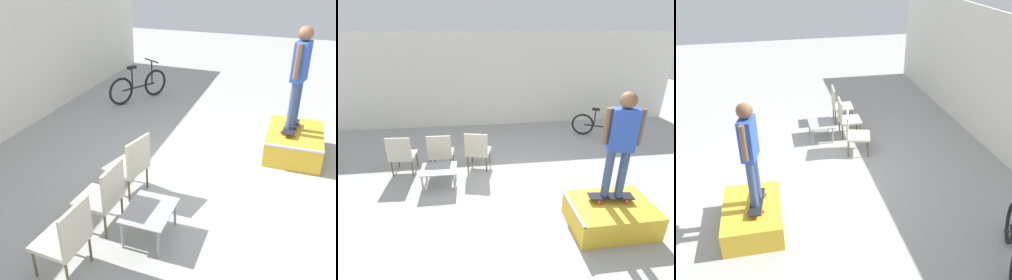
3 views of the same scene
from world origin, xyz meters
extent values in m
plane|color=#A8A8A3|center=(0.00, 0.00, 0.00)|extent=(24.00, 24.00, 0.00)
cube|color=gold|center=(1.21, -0.98, 0.22)|extent=(1.33, 0.95, 0.43)
cylinder|color=#B7B7BC|center=(0.54, -0.98, 0.43)|extent=(0.05, 0.95, 0.05)
cube|color=black|center=(1.22, -0.89, 0.52)|extent=(0.75, 0.28, 0.02)
cylinder|color=red|center=(1.46, -0.80, 0.48)|extent=(0.06, 0.04, 0.05)
cylinder|color=red|center=(1.43, -1.03, 0.48)|extent=(0.06, 0.04, 0.05)
cylinder|color=red|center=(1.01, -0.75, 0.48)|extent=(0.06, 0.04, 0.05)
cylinder|color=red|center=(0.98, -0.98, 0.48)|extent=(0.06, 0.04, 0.05)
cylinder|color=#384C7A|center=(1.11, -0.86, 0.95)|extent=(0.13, 0.13, 0.83)
cylinder|color=#384C7A|center=(1.33, -0.92, 0.95)|extent=(0.13, 0.13, 0.83)
cube|color=#2D51B7|center=(1.22, -0.89, 1.69)|extent=(0.42, 0.28, 0.66)
cylinder|color=brown|center=(0.99, -0.83, 1.74)|extent=(0.09, 0.09, 0.56)
cylinder|color=brown|center=(1.45, -0.95, 1.74)|extent=(0.09, 0.09, 0.56)
sphere|color=brown|center=(1.22, -0.89, 2.14)|extent=(0.24, 0.24, 0.24)
cube|color=#9E9EA3|center=(-1.73, 0.63, 0.41)|extent=(0.73, 0.57, 0.02)
cylinder|color=#9E9EA3|center=(-2.05, 0.40, 0.20)|extent=(0.04, 0.04, 0.40)
cylinder|color=#9E9EA3|center=(-1.42, 0.40, 0.20)|extent=(0.04, 0.04, 0.40)
cylinder|color=#9E9EA3|center=(-2.05, 0.87, 0.20)|extent=(0.04, 0.04, 0.40)
cylinder|color=#9E9EA3|center=(-1.42, 0.87, 0.20)|extent=(0.04, 0.04, 0.40)
cylinder|color=brown|center=(-2.35, 1.56, 0.19)|extent=(0.03, 0.03, 0.38)
cylinder|color=brown|center=(-2.79, 1.59, 0.19)|extent=(0.03, 0.03, 0.38)
cylinder|color=brown|center=(-2.38, 1.12, 0.19)|extent=(0.03, 0.03, 0.38)
cylinder|color=brown|center=(-2.82, 1.15, 0.19)|extent=(0.03, 0.03, 0.38)
cube|color=beige|center=(-2.59, 1.35, 0.41)|extent=(0.55, 0.55, 0.05)
cube|color=beige|center=(-2.60, 1.11, 0.69)|extent=(0.52, 0.07, 0.51)
cylinder|color=brown|center=(-1.50, 1.56, 0.19)|extent=(0.03, 0.03, 0.38)
cylinder|color=brown|center=(-1.94, 1.58, 0.19)|extent=(0.03, 0.03, 0.38)
cylinder|color=brown|center=(-1.52, 1.12, 0.19)|extent=(0.03, 0.03, 0.38)
cylinder|color=brown|center=(-1.96, 1.14, 0.19)|extent=(0.03, 0.03, 0.38)
cube|color=beige|center=(-1.73, 1.35, 0.41)|extent=(0.54, 0.54, 0.05)
cube|color=beige|center=(-1.75, 1.11, 0.69)|extent=(0.52, 0.06, 0.51)
cylinder|color=brown|center=(-0.61, 1.51, 0.19)|extent=(0.03, 0.03, 0.38)
cylinder|color=brown|center=(-1.04, 1.62, 0.19)|extent=(0.03, 0.03, 0.38)
cylinder|color=brown|center=(-0.72, 1.09, 0.19)|extent=(0.03, 0.03, 0.38)
cylinder|color=brown|center=(-1.15, 1.19, 0.19)|extent=(0.03, 0.03, 0.38)
cube|color=beige|center=(-0.88, 1.35, 0.41)|extent=(0.63, 0.63, 0.05)
cube|color=beige|center=(-0.94, 1.12, 0.69)|extent=(0.51, 0.16, 0.51)
torus|color=black|center=(3.29, 2.51, 0.34)|extent=(0.61, 0.39, 0.67)
torus|color=black|center=(2.39, 3.03, 0.34)|extent=(0.61, 0.39, 0.67)
cylinder|color=black|center=(2.84, 2.77, 0.34)|extent=(0.83, 0.51, 0.04)
cylinder|color=black|center=(2.68, 2.87, 0.58)|extent=(0.04, 0.04, 0.49)
cube|color=black|center=(2.68, 2.87, 0.85)|extent=(0.24, 0.20, 0.06)
cylinder|color=black|center=(3.20, 2.57, 0.63)|extent=(0.04, 0.04, 0.58)
cylinder|color=black|center=(3.20, 2.57, 0.92)|extent=(0.29, 0.47, 0.03)
camera|label=1|loc=(-5.22, -0.85, 3.29)|focal=40.00mm
camera|label=2|loc=(-0.98, -4.25, 3.08)|focal=28.00mm
camera|label=3|loc=(6.32, -0.53, 4.32)|focal=40.00mm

